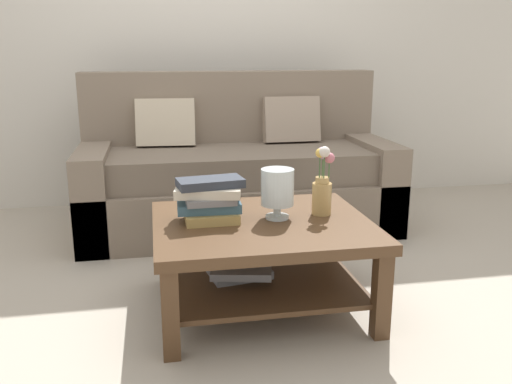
% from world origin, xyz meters
% --- Properties ---
extents(ground_plane, '(10.00, 10.00, 0.00)m').
position_xyz_m(ground_plane, '(0.00, 0.00, 0.00)').
color(ground_plane, '#ADA393').
extents(back_wall, '(6.40, 0.12, 2.70)m').
position_xyz_m(back_wall, '(0.00, 1.65, 1.35)').
color(back_wall, beige).
rests_on(back_wall, ground).
extents(couch, '(2.09, 0.90, 1.06)m').
position_xyz_m(couch, '(0.12, 0.85, 0.36)').
color(couch, '#7A6B5B').
rests_on(couch, ground).
extents(coffee_table, '(1.00, 0.85, 0.44)m').
position_xyz_m(coffee_table, '(0.03, -0.44, 0.32)').
color(coffee_table, '#4C331E').
rests_on(coffee_table, ground).
extents(book_stack_main, '(0.33, 0.22, 0.20)m').
position_xyz_m(book_stack_main, '(-0.20, -0.39, 0.54)').
color(book_stack_main, tan).
rests_on(book_stack_main, coffee_table).
extents(glass_hurricane_vase, '(0.15, 0.15, 0.24)m').
position_xyz_m(glass_hurricane_vase, '(0.11, -0.42, 0.58)').
color(glass_hurricane_vase, silver).
rests_on(glass_hurricane_vase, coffee_table).
extents(flower_pitcher, '(0.10, 0.10, 0.34)m').
position_xyz_m(flower_pitcher, '(0.34, -0.39, 0.58)').
color(flower_pitcher, tan).
rests_on(flower_pitcher, coffee_table).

